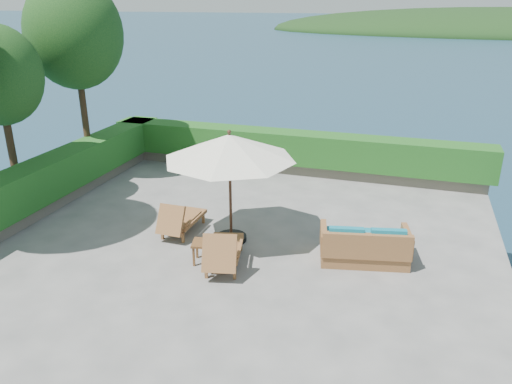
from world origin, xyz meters
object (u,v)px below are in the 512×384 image
(patio_umbrella, at_px, (229,148))
(lounge_left, at_px, (180,219))
(lounge_right, at_px, (223,250))
(wicker_loveseat, at_px, (364,247))
(side_table, at_px, (203,246))

(patio_umbrella, relative_size, lounge_left, 2.09)
(lounge_right, distance_m, wicker_loveseat, 3.05)
(side_table, relative_size, wicker_loveseat, 0.27)
(lounge_right, height_order, wicker_loveseat, lounge_right)
(side_table, xyz_separation_m, wicker_loveseat, (3.31, 1.06, -0.04))
(patio_umbrella, xyz_separation_m, side_table, (-0.20, -1.18, -1.87))
(patio_umbrella, xyz_separation_m, lounge_left, (-1.30, -0.02, -1.90))
(lounge_left, distance_m, wicker_loveseat, 4.41)
(patio_umbrella, bearing_deg, lounge_right, -77.26)
(lounge_left, xyz_separation_m, wicker_loveseat, (4.41, -0.09, -0.02))
(patio_umbrella, xyz_separation_m, lounge_right, (0.28, -1.24, -1.87))
(patio_umbrella, bearing_deg, lounge_left, -178.98)
(side_table, bearing_deg, lounge_left, 133.46)
(patio_umbrella, height_order, side_table, patio_umbrella)
(side_table, height_order, wicker_loveseat, wicker_loveseat)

